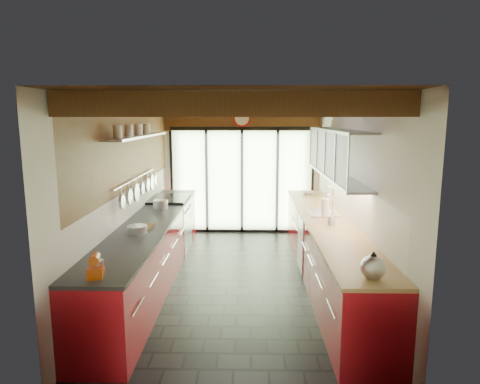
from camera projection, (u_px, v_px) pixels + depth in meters
The scene contains 18 objects.
ground at pixel (239, 280), 6.30m from camera, with size 5.50×5.50×0.00m, color black.
room_shell at pixel (239, 169), 6.01m from camera, with size 5.50×5.50×5.50m.
ceiling_beams at pixel (239, 111), 6.25m from camera, with size 3.14×5.06×4.90m.
glass_door at pixel (242, 153), 8.66m from camera, with size 2.95×0.10×2.90m.
left_counter at pixel (152, 250), 6.24m from camera, with size 0.68×5.00×0.92m.
range_stove at pixel (170, 224), 7.67m from camera, with size 0.66×0.90×0.97m.
right_counter at pixel (327, 251), 6.19m from camera, with size 0.68×5.00×0.92m.
sink_assembly at pixel (324, 211), 6.50m from camera, with size 0.45×0.52×0.43m.
upper_cabinets_right at pixel (337, 153), 6.25m from camera, with size 0.34×3.00×3.00m.
left_wall_fixtures at pixel (140, 157), 6.31m from camera, with size 0.28×2.60×0.96m.
stand_mixer at pixel (96, 267), 3.94m from camera, with size 0.19×0.26×0.22m.
pot_large at pixel (161, 205), 6.82m from camera, with size 0.23×0.23×0.15m, color silver.
pot_small at pixel (137, 229), 5.40m from camera, with size 0.25×0.25×0.10m, color silver.
cutting_board at pixel (142, 227), 5.65m from camera, with size 0.25×0.35×0.03m, color brown.
kettle at pixel (373, 266), 3.88m from camera, with size 0.23×0.28×0.27m.
paper_towel at pixel (325, 208), 6.31m from camera, with size 0.15×0.15×0.31m.
soap_bottle at pixel (332, 219), 5.82m from camera, with size 0.07×0.08×0.17m, color silver.
bowl at pixel (308, 193), 8.12m from camera, with size 0.22×0.22×0.05m, color silver.
Camera 1 is at (0.14, -5.98, 2.37)m, focal length 32.00 mm.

